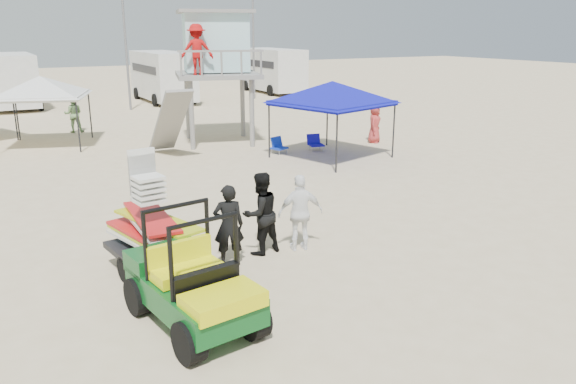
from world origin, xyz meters
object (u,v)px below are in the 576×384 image
surf_trailer (151,231)px  man_left (229,225)px  lifeguard_tower (213,47)px  utility_cart (191,275)px  canopy_blue (332,85)px

surf_trailer → man_left: size_ratio=1.48×
surf_trailer → lifeguard_tower: lifeguard_tower is taller
utility_cart → surf_trailer: surf_trailer is taller
lifeguard_tower → man_left: bearing=-110.9°
surf_trailer → man_left: surf_trailer is taller
surf_trailer → canopy_blue: (8.90, 7.11, 1.81)m
surf_trailer → lifeguard_tower: bearing=62.7°
surf_trailer → lifeguard_tower: (6.25, 12.08, 3.06)m
lifeguard_tower → surf_trailer: bearing=-117.3°
canopy_blue → surf_trailer: bearing=-141.4°
canopy_blue → utility_cart: bearing=-133.3°
utility_cart → lifeguard_tower: size_ratio=0.51×
surf_trailer → canopy_blue: canopy_blue is taller
surf_trailer → lifeguard_tower: size_ratio=0.48×
man_left → canopy_blue: (7.38, 7.41, 1.86)m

